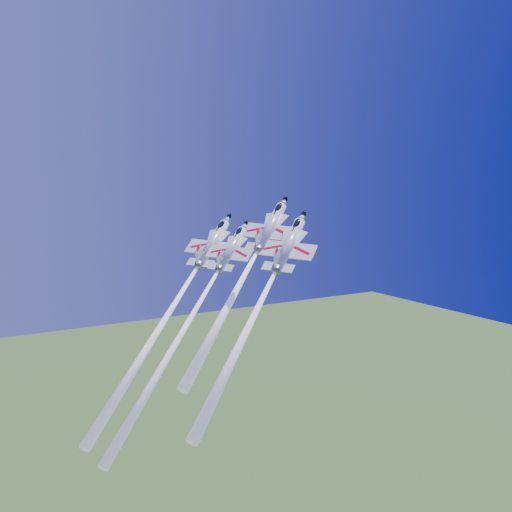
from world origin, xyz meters
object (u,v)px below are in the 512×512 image
jet_left (174,304)px  jet_slot (192,316)px  jet_right (262,300)px  jet_lead (246,273)px

jet_left → jet_slot: size_ratio=1.04×
jet_left → jet_right: bearing=21.5°
jet_right → jet_slot: (-12.79, 0.57, -1.31)m
jet_lead → jet_slot: bearing=-99.5°
jet_right → jet_slot: bearing=-128.4°
jet_lead → jet_left: (-13.74, 0.78, -4.48)m
jet_slot → jet_left: bearing=143.7°
jet_left → jet_slot: bearing=-36.3°
jet_lead → jet_right: jet_lead is taller
jet_lead → jet_slot: size_ratio=0.96×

